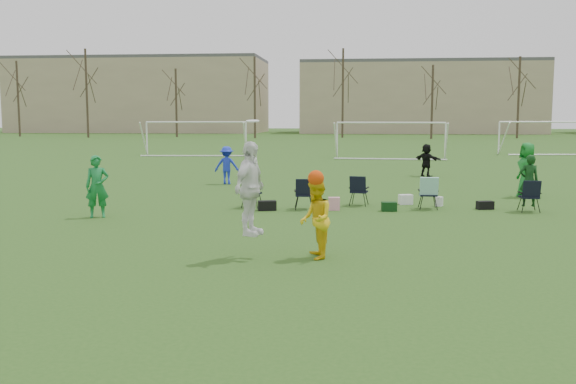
# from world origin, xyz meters

# --- Properties ---
(ground) EXTENTS (260.00, 260.00, 0.00)m
(ground) POSITION_xyz_m (0.00, 0.00, 0.00)
(ground) COLOR #2A5319
(ground) RESTS_ON ground
(fielder_green_near) EXTENTS (0.76, 0.64, 1.78)m
(fielder_green_near) POSITION_xyz_m (-5.73, 5.25, 0.89)
(fielder_green_near) COLOR #157936
(fielder_green_near) RESTS_ON ground
(fielder_blue) EXTENTS (1.07, 0.66, 1.60)m
(fielder_blue) POSITION_xyz_m (-3.82, 14.44, 0.80)
(fielder_blue) COLOR #1B30CC
(fielder_blue) RESTS_ON ground
(fielder_green_far) EXTENTS (0.78, 1.05, 1.95)m
(fielder_green_far) POSITION_xyz_m (7.66, 11.23, 0.97)
(fielder_green_far) COLOR #147324
(fielder_green_far) RESTS_ON ground
(fielder_black) EXTENTS (1.36, 1.34, 1.56)m
(fielder_black) POSITION_xyz_m (4.98, 18.77, 0.78)
(fielder_black) COLOR black
(fielder_black) RESTS_ON ground
(center_contest) EXTENTS (2.08, 1.21, 2.82)m
(center_contest) POSITION_xyz_m (0.06, 0.50, 1.17)
(center_contest) COLOR white
(center_contest) RESTS_ON ground
(sideline_setup) EXTENTS (9.14, 2.22, 1.72)m
(sideline_setup) POSITION_xyz_m (2.85, 7.83, 0.52)
(sideline_setup) COLOR #0F3712
(sideline_setup) RESTS_ON ground
(goal_left) EXTENTS (7.39, 0.76, 2.46)m
(goal_left) POSITION_xyz_m (-10.00, 34.00, 1.92)
(goal_left) COLOR white
(goal_left) RESTS_ON ground
(goal_mid) EXTENTS (7.40, 0.63, 2.46)m
(goal_mid) POSITION_xyz_m (4.00, 32.00, 1.92)
(goal_mid) COLOR white
(goal_mid) RESTS_ON ground
(goal_right) EXTENTS (7.35, 1.14, 2.46)m
(goal_right) POSITION_xyz_m (16.00, 38.00, 1.92)
(goal_right) COLOR white
(goal_right) RESTS_ON ground
(tree_line) EXTENTS (110.28, 3.28, 11.40)m
(tree_line) POSITION_xyz_m (0.24, 69.85, 5.09)
(tree_line) COLOR #382B21
(tree_line) RESTS_ON ground
(building_row) EXTENTS (126.00, 16.00, 13.00)m
(building_row) POSITION_xyz_m (6.73, 96.00, 5.99)
(building_row) COLOR tan
(building_row) RESTS_ON ground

